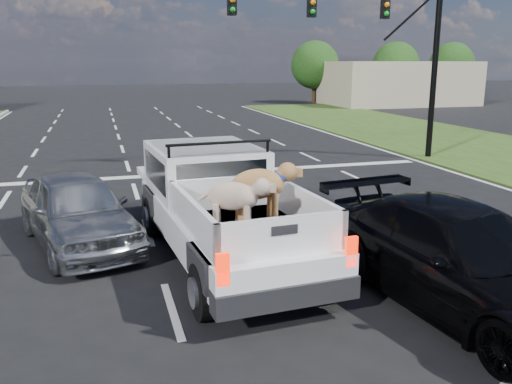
# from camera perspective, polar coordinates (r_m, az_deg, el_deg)

# --- Properties ---
(ground) EXTENTS (160.00, 160.00, 0.00)m
(ground) POSITION_cam_1_polar(r_m,az_deg,el_deg) (8.87, 2.67, -10.93)
(ground) COLOR black
(ground) RESTS_ON ground
(road_markings) EXTENTS (17.75, 60.00, 0.01)m
(road_markings) POSITION_cam_1_polar(r_m,az_deg,el_deg) (14.89, -5.48, -0.71)
(road_markings) COLOR silver
(road_markings) RESTS_ON ground
(traffic_signal) EXTENTS (9.11, 0.31, 7.00)m
(traffic_signal) POSITION_cam_1_polar(r_m,az_deg,el_deg) (20.64, 12.82, 16.24)
(traffic_signal) COLOR black
(traffic_signal) RESTS_ON ground
(building_right) EXTENTS (12.00, 7.00, 3.60)m
(building_right) POSITION_cam_1_polar(r_m,az_deg,el_deg) (48.40, 14.72, 11.01)
(building_right) COLOR tan
(building_right) RESTS_ON ground
(tree_far_d) EXTENTS (4.20, 4.20, 5.40)m
(tree_far_d) POSITION_cam_1_polar(r_m,az_deg,el_deg) (49.28, 6.22, 13.14)
(tree_far_d) COLOR #332114
(tree_far_d) RESTS_ON ground
(tree_far_e) EXTENTS (4.20, 4.20, 5.40)m
(tree_far_e) POSITION_cam_1_polar(r_m,az_deg,el_deg) (52.83, 14.48, 12.83)
(tree_far_e) COLOR #332114
(tree_far_e) RESTS_ON ground
(tree_far_f) EXTENTS (4.20, 4.20, 5.40)m
(tree_far_f) POSITION_cam_1_polar(r_m,az_deg,el_deg) (56.09, 19.91, 12.49)
(tree_far_f) COLOR #332114
(tree_far_f) RESTS_ON ground
(pickup_truck) EXTENTS (2.63, 6.13, 2.24)m
(pickup_truck) POSITION_cam_1_polar(r_m,az_deg,el_deg) (10.25, -3.71, -1.32)
(pickup_truck) COLOR black
(pickup_truck) RESTS_ON ground
(silver_sedan) EXTENTS (2.86, 4.68, 1.49)m
(silver_sedan) POSITION_cam_1_polar(r_m,az_deg,el_deg) (11.56, -18.30, -1.79)
(silver_sedan) COLOR #A6A9AD
(silver_sedan) RESTS_ON ground
(black_coupe) EXTENTS (2.91, 5.63, 1.56)m
(black_coupe) POSITION_cam_1_polar(r_m,az_deg,el_deg) (8.79, 20.80, -6.59)
(black_coupe) COLOR black
(black_coupe) RESTS_ON ground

